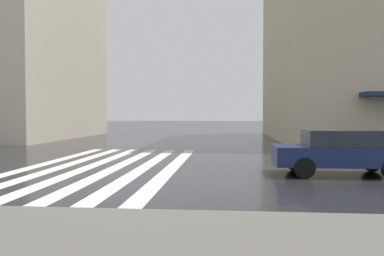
{
  "coord_description": "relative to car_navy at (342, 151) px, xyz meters",
  "views": [
    {
      "loc": [
        -9.99,
        -2.6,
        1.88
      ],
      "look_at": [
        3.96,
        -1.34,
        1.4
      ],
      "focal_mm": 36.41,
      "sensor_mm": 36.0,
      "label": 1
    }
  ],
  "objects": [
    {
      "name": "ground_plane",
      "position": [
        -2.5,
        6.17,
        -0.76
      ],
      "size": [
        220.0,
        220.0,
        0.0
      ],
      "primitive_type": "plane",
      "color": "black"
    },
    {
      "name": "zebra_crossing",
      "position": [
        1.5,
        8.01,
        -0.75
      ],
      "size": [
        13.0,
        5.5,
        0.01
      ],
      "color": "silver",
      "rests_on": "ground_plane"
    },
    {
      "name": "car_navy",
      "position": [
        0.0,
        0.0,
        0.0
      ],
      "size": [
        1.85,
        4.1,
        1.41
      ],
      "color": "navy",
      "rests_on": "ground_plane"
    }
  ]
}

